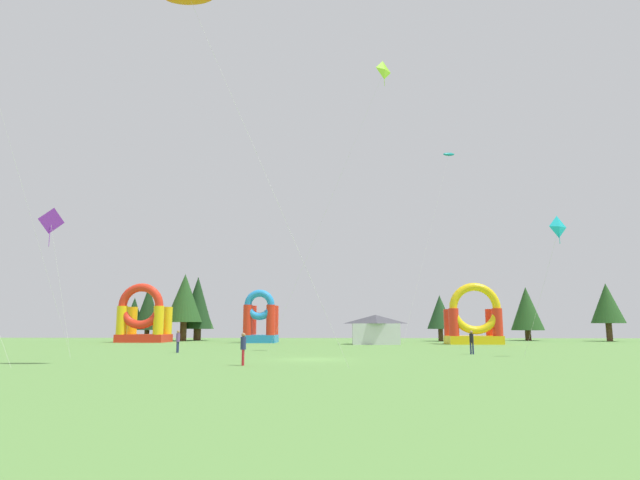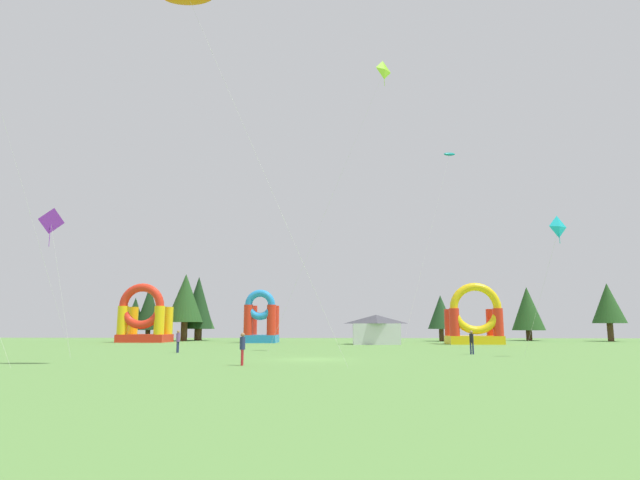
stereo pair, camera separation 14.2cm
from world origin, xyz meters
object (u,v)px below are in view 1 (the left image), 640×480
(kite_purple_diamond, at_px, (50,222))
(person_far_side, at_px, (243,346))
(kite_teal_parafoil, at_px, (449,155))
(inflatable_orange_dome, at_px, (261,323))
(kite_lime_diamond, at_px, (384,72))
(inflatable_yellow_castle, at_px, (143,320))
(person_left_edge, at_px, (472,340))
(inflatable_blue_arch, at_px, (474,322))
(person_midfield, at_px, (178,339))
(kite_cyan_diamond, at_px, (560,228))
(festival_tent, at_px, (376,329))

(kite_purple_diamond, distance_m, person_far_side, 18.90)
(kite_teal_parafoil, distance_m, inflatable_orange_dome, 33.39)
(kite_purple_diamond, xyz_separation_m, inflatable_orange_dome, (10.49, 32.76, -7.06))
(kite_lime_diamond, relative_size, inflatable_orange_dome, 3.80)
(kite_purple_diamond, xyz_separation_m, inflatable_yellow_castle, (-5.43, 33.69, -6.76))
(person_left_edge, bearing_deg, inflatable_blue_arch, 80.42)
(kite_purple_diamond, xyz_separation_m, person_midfield, (7.54, 7.18, -8.55))
(kite_lime_diamond, xyz_separation_m, kite_purple_diamond, (-25.09, -8.45, -15.34))
(kite_cyan_diamond, xyz_separation_m, inflatable_orange_dome, (-26.61, 30.76, -6.70))
(person_midfield, xyz_separation_m, inflatable_orange_dome, (2.95, 25.58, 1.49))
(kite_teal_parafoil, bearing_deg, person_far_side, -117.34)
(kite_teal_parafoil, xyz_separation_m, festival_tent, (-10.37, -4.30, -22.98))
(inflatable_orange_dome, bearing_deg, inflatable_blue_arch, -9.90)
(person_left_edge, relative_size, festival_tent, 0.33)
(kite_cyan_diamond, xyz_separation_m, festival_tent, (-12.00, 25.68, -7.54))
(kite_teal_parafoil, relative_size, festival_tent, 4.60)
(kite_lime_diamond, bearing_deg, inflatable_yellow_castle, 140.41)
(kite_teal_parafoil, relative_size, person_midfield, 13.88)
(person_far_side, distance_m, inflatable_orange_dome, 39.68)
(kite_cyan_diamond, relative_size, inflatable_yellow_castle, 1.28)
(inflatable_yellow_castle, distance_m, inflatable_blue_arch, 42.66)
(inflatable_yellow_castle, height_order, inflatable_orange_dome, inflatable_yellow_castle)
(kite_purple_diamond, distance_m, person_midfield, 13.47)
(person_midfield, relative_size, festival_tent, 0.33)
(kite_lime_diamond, bearing_deg, person_left_edge, -24.68)
(person_far_side, bearing_deg, person_left_edge, 125.39)
(kite_lime_diamond, height_order, inflatable_orange_dome, kite_lime_diamond)
(person_far_side, distance_m, person_midfield, 15.91)
(kite_teal_parafoil, relative_size, person_left_edge, 13.89)
(kite_purple_diamond, xyz_separation_m, inflatable_blue_arch, (36.87, 28.16, -7.02))
(person_left_edge, xyz_separation_m, inflatable_blue_arch, (5.66, 22.52, 1.53))
(person_far_side, xyz_separation_m, festival_tent, (9.57, 34.26, 0.66))
(person_far_side, relative_size, inflatable_blue_arch, 0.25)
(inflatable_yellow_castle, bearing_deg, kite_teal_parafoil, -2.39)
(person_midfield, relative_size, person_left_edge, 1.00)
(person_midfield, xyz_separation_m, inflatable_blue_arch, (29.33, 20.98, 1.53))
(kite_teal_parafoil, xyz_separation_m, person_midfield, (-27.93, -24.80, -23.63))
(kite_purple_diamond, xyz_separation_m, person_far_side, (15.53, -6.57, -8.55))
(person_left_edge, distance_m, festival_tent, 22.88)
(person_midfield, bearing_deg, inflatable_blue_arch, 136.75)
(kite_cyan_diamond, relative_size, inflatable_orange_dome, 1.46)
(inflatable_blue_arch, bearing_deg, kite_teal_parafoil, 110.18)
(festival_tent, bearing_deg, kite_teal_parafoil, 22.53)
(kite_teal_parafoil, bearing_deg, inflatable_yellow_castle, 177.61)
(kite_lime_diamond, relative_size, person_far_side, 14.18)
(person_midfield, bearing_deg, kite_teal_parafoil, 142.79)
(kite_lime_diamond, distance_m, person_left_edge, 24.82)
(inflatable_yellow_castle, bearing_deg, person_left_edge, -37.44)
(inflatable_blue_arch, bearing_deg, person_left_edge, -104.12)
(inflatable_yellow_castle, bearing_deg, kite_lime_diamond, -39.59)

